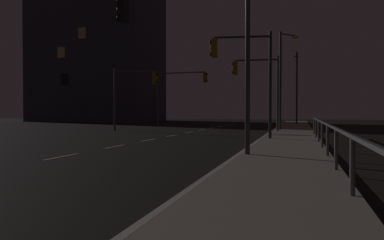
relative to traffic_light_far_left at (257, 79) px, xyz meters
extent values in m
plane|color=black|center=(-4.70, -8.43, -3.75)|extent=(112.00, 112.00, 0.00)
cube|color=#9E937F|center=(2.43, -8.43, -3.68)|extent=(2.78, 77.00, 0.14)
cube|color=silver|center=(-4.70, -16.93, -3.74)|extent=(0.14, 2.00, 0.01)
cube|color=silver|center=(-4.70, -12.93, -3.74)|extent=(0.14, 2.00, 0.01)
cube|color=silver|center=(-4.70, -8.93, -3.74)|extent=(0.14, 2.00, 0.01)
cube|color=silver|center=(-4.70, -4.93, -3.74)|extent=(0.14, 2.00, 0.01)
cube|color=silver|center=(-4.70, -0.93, -3.74)|extent=(0.14, 2.00, 0.01)
cube|color=silver|center=(-4.70, 3.07, -3.74)|extent=(0.14, 2.00, 0.01)
cube|color=silver|center=(-4.70, 7.07, -3.74)|extent=(0.14, 2.00, 0.01)
cube|color=silver|center=(-4.70, 11.07, -3.74)|extent=(0.14, 2.00, 0.01)
cube|color=silver|center=(-4.70, 15.07, -3.74)|extent=(0.14, 2.00, 0.01)
cube|color=silver|center=(-4.70, 19.07, -3.74)|extent=(0.14, 2.00, 0.01)
cube|color=silver|center=(0.79, -3.43, -3.74)|extent=(0.14, 53.00, 0.01)
cylinder|color=#4C4C51|center=(1.39, 0.02, -1.03)|extent=(0.16, 0.16, 5.17)
cylinder|color=#38383D|center=(-0.08, 0.00, 1.31)|extent=(2.93, 0.15, 0.11)
cube|color=olive|center=(-1.54, -0.02, 0.78)|extent=(0.28, 0.34, 0.95)
sphere|color=black|center=(-1.70, -0.02, 1.08)|extent=(0.20, 0.20, 0.20)
sphere|color=orange|center=(-1.70, -0.02, 0.78)|extent=(0.20, 0.20, 0.20)
sphere|color=black|center=(-1.70, -0.02, 0.48)|extent=(0.20, 0.20, 0.20)
cylinder|color=#4C4C51|center=(-10.94, 0.31, -1.35)|extent=(0.16, 0.16, 4.80)
cylinder|color=#4C4C51|center=(-9.40, 0.53, 0.80)|extent=(3.10, 0.55, 0.11)
cube|color=olive|center=(-7.86, 0.75, 0.28)|extent=(0.33, 0.38, 0.95)
sphere|color=black|center=(-7.70, 0.78, 0.58)|extent=(0.20, 0.20, 0.20)
sphere|color=orange|center=(-7.70, 0.78, 0.28)|extent=(0.20, 0.20, 0.20)
sphere|color=black|center=(-7.70, 0.78, -0.02)|extent=(0.20, 0.20, 0.20)
cylinder|color=#2D3033|center=(1.41, -7.89, -0.93)|extent=(0.16, 0.16, 5.36)
cylinder|color=#2D3033|center=(0.02, -8.05, 1.50)|extent=(2.80, 0.43, 0.11)
cube|color=olive|center=(-1.38, -8.21, 0.97)|extent=(0.32, 0.37, 0.95)
sphere|color=black|center=(-1.53, -8.23, 1.27)|extent=(0.20, 0.20, 0.20)
sphere|color=orange|center=(-1.53, -8.23, 0.97)|extent=(0.20, 0.20, 0.20)
sphere|color=black|center=(-1.53, -8.23, 0.67)|extent=(0.20, 0.20, 0.20)
cylinder|color=#4C4C51|center=(-10.85, 10.01, -1.00)|extent=(0.16, 0.16, 5.49)
cylinder|color=#4C4C51|center=(-8.36, 9.74, 1.49)|extent=(4.98, 0.65, 0.11)
cube|color=olive|center=(-5.88, 9.47, 0.97)|extent=(0.32, 0.37, 0.95)
sphere|color=black|center=(-5.73, 9.45, 1.27)|extent=(0.20, 0.20, 0.20)
sphere|color=orange|center=(-5.73, 9.45, 0.97)|extent=(0.20, 0.20, 0.20)
sphere|color=black|center=(-5.73, 9.45, 0.67)|extent=(0.20, 0.20, 0.20)
cylinder|color=#38383D|center=(1.25, -15.88, -0.73)|extent=(0.16, 0.16, 5.76)
cube|color=black|center=(-3.22, -15.35, 1.37)|extent=(0.32, 0.37, 0.95)
sphere|color=black|center=(-3.37, -15.33, 1.67)|extent=(0.20, 0.20, 0.20)
sphere|color=orange|center=(-3.37, -15.33, 1.37)|extent=(0.20, 0.20, 0.20)
sphere|color=black|center=(-3.37, -15.33, 1.07)|extent=(0.20, 0.20, 0.20)
cylinder|color=#38383D|center=(2.54, 18.18, 0.35)|extent=(0.18, 0.18, 7.92)
cylinder|color=#4C4C51|center=(2.49, 19.13, 4.16)|extent=(0.19, 1.89, 0.10)
ellipsoid|color=#F9D172|center=(2.45, 20.07, 4.06)|extent=(0.56, 0.36, 0.24)
cylinder|color=#38383D|center=(1.46, 2.06, -0.02)|extent=(0.18, 0.18, 7.18)
cylinder|color=#4C4C51|center=(1.99, 2.56, 3.42)|extent=(1.13, 1.09, 0.10)
ellipsoid|color=#F9D172|center=(2.52, 3.07, 3.32)|extent=(0.56, 0.36, 0.24)
cylinder|color=#59595E|center=(3.67, -21.85, -3.14)|extent=(0.09, 0.09, 0.95)
cylinder|color=#59595E|center=(3.67, -18.81, -3.14)|extent=(0.09, 0.09, 0.95)
cylinder|color=#59595E|center=(3.67, -15.77, -3.14)|extent=(0.09, 0.09, 0.95)
cylinder|color=#59595E|center=(3.67, -12.73, -3.14)|extent=(0.09, 0.09, 0.95)
cylinder|color=#59595E|center=(3.67, -9.69, -3.14)|extent=(0.09, 0.09, 0.95)
cylinder|color=#59595E|center=(3.67, -6.65, -3.14)|extent=(0.09, 0.09, 0.95)
cylinder|color=#59595E|center=(3.67, -3.62, -3.14)|extent=(0.09, 0.09, 0.95)
cube|color=slate|center=(3.67, -15.77, -2.66)|extent=(0.06, 24.32, 0.06)
cube|color=#3D424C|center=(-26.60, 28.24, 11.93)|extent=(17.00, 13.20, 31.37)
cube|color=#EACC7A|center=(-25.74, 21.61, 8.34)|extent=(1.10, 0.06, 1.50)
cube|color=#EACC7A|center=(-28.95, 21.61, 5.83)|extent=(1.10, 0.06, 1.50)
cube|color=black|center=(-28.44, 21.61, 2.15)|extent=(1.10, 0.06, 1.50)
camera|label=1|loc=(2.84, -28.91, -2.25)|focal=38.64mm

